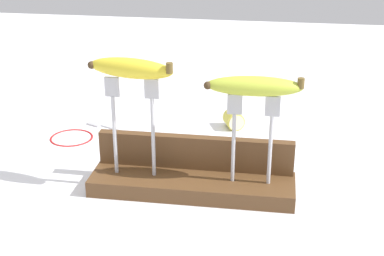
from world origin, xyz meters
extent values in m
plane|color=silver|center=(0.00, 0.00, 0.00)|extent=(3.00, 3.00, 0.00)
cube|color=brown|center=(0.00, 0.00, 0.02)|extent=(0.38, 0.10, 0.03)
cube|color=brown|center=(0.00, 0.04, 0.06)|extent=(0.37, 0.02, 0.07)
cylinder|color=#B2B2B7|center=(-0.14, 0.00, 0.11)|extent=(0.01, 0.01, 0.15)
cube|color=#B2B2B7|center=(-0.14, 0.00, 0.20)|extent=(0.03, 0.00, 0.04)
cylinder|color=#B2B2B7|center=(-0.07, 0.00, 0.11)|extent=(0.01, 0.01, 0.15)
cube|color=#B2B2B7|center=(-0.07, 0.00, 0.20)|extent=(0.03, 0.00, 0.04)
cylinder|color=#B2B2B7|center=(0.08, 0.00, 0.10)|extent=(0.01, 0.01, 0.13)
cube|color=#B2B2B7|center=(0.08, 0.00, 0.18)|extent=(0.03, 0.00, 0.04)
cylinder|color=#B2B2B7|center=(0.14, 0.00, 0.10)|extent=(0.01, 0.01, 0.13)
cube|color=#B2B2B7|center=(0.14, 0.00, 0.18)|extent=(0.03, 0.00, 0.04)
ellipsoid|color=yellow|center=(-0.11, 0.00, 0.24)|extent=(0.16, 0.06, 0.04)
cylinder|color=brown|center=(-0.04, -0.02, 0.25)|extent=(0.01, 0.01, 0.02)
sphere|color=#3F2D19|center=(-0.18, 0.01, 0.24)|extent=(0.01, 0.01, 0.01)
ellipsoid|color=#B2C138|center=(0.11, 0.00, 0.22)|extent=(0.17, 0.05, 0.03)
cylinder|color=brown|center=(0.19, 0.00, 0.22)|extent=(0.01, 0.01, 0.02)
sphere|color=#3F2D19|center=(0.03, -0.01, 0.22)|extent=(0.01, 0.01, 0.01)
cylinder|color=#B2B2B7|center=(-0.20, 0.25, 0.00)|extent=(0.14, 0.07, 0.01)
cube|color=#B2B2B7|center=(-0.28, 0.29, 0.00)|extent=(0.04, 0.04, 0.01)
cylinder|color=#DBD147|center=(0.05, 0.32, 0.02)|extent=(0.06, 0.06, 0.04)
cylinder|color=beige|center=(0.06, 0.30, 0.02)|extent=(0.04, 0.02, 0.04)
torus|color=red|center=(-0.31, 0.21, 0.00)|extent=(0.10, 0.10, 0.00)
camera|label=1|loc=(0.14, -0.93, 0.53)|focal=53.60mm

